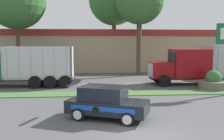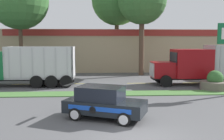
# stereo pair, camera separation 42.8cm
# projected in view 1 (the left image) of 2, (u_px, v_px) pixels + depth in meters

# --- Properties ---
(ground_plane) EXTENTS (600.00, 600.00, 0.00)m
(ground_plane) POSITION_uv_depth(u_px,v_px,m) (141.00, 138.00, 10.02)
(ground_plane) COLOR #515154
(grass_verge) EXTENTS (120.00, 1.84, 0.06)m
(grass_verge) POSITION_uv_depth(u_px,v_px,m) (118.00, 93.00, 18.85)
(grass_verge) COLOR #477538
(grass_verge) RESTS_ON ground_plane
(centre_line_3) EXTENTS (2.40, 0.14, 0.01)m
(centre_line_3) POSITION_uv_depth(u_px,v_px,m) (23.00, 85.00, 23.07)
(centre_line_3) COLOR yellow
(centre_line_3) RESTS_ON ground_plane
(centre_line_4) EXTENTS (2.40, 0.14, 0.01)m
(centre_line_4) POSITION_uv_depth(u_px,v_px,m) (81.00, 84.00, 23.49)
(centre_line_4) COLOR yellow
(centre_line_4) RESTS_ON ground_plane
(centre_line_5) EXTENTS (2.40, 0.14, 0.01)m
(centre_line_5) POSITION_uv_depth(u_px,v_px,m) (138.00, 83.00, 23.91)
(centre_line_5) COLOR yellow
(centre_line_5) RESTS_ON ground_plane
(centre_line_6) EXTENTS (2.40, 0.14, 0.01)m
(centre_line_6) POSITION_uv_depth(u_px,v_px,m) (192.00, 82.00, 24.34)
(centre_line_6) COLOR yellow
(centre_line_6) RESTS_ON ground_plane
(dump_truck_lead) EXTENTS (11.30, 2.57, 3.51)m
(dump_truck_lead) POSITION_uv_depth(u_px,v_px,m) (0.00, 68.00, 21.82)
(dump_truck_lead) COLOR black
(dump_truck_lead) RESTS_ON ground_plane
(dump_truck_mid) EXTENTS (11.77, 2.82, 3.65)m
(dump_truck_mid) POSITION_uv_depth(u_px,v_px,m) (201.00, 66.00, 23.22)
(dump_truck_mid) COLOR black
(dump_truck_mid) RESTS_ON ground_plane
(rally_car) EXTENTS (4.38, 3.16, 1.68)m
(rally_car) POSITION_uv_depth(u_px,v_px,m) (106.00, 102.00, 12.57)
(rally_car) COLOR black
(rally_car) RESTS_ON ground_plane
(stone_planter) EXTENTS (2.35, 2.35, 1.60)m
(stone_planter) POSITION_uv_depth(u_px,v_px,m) (213.00, 83.00, 20.64)
(stone_planter) COLOR #6B6056
(stone_planter) RESTS_ON ground_plane
(store_building_backdrop) EXTENTS (33.90, 12.10, 5.61)m
(store_building_backdrop) POSITION_uv_depth(u_px,v_px,m) (122.00, 50.00, 38.21)
(store_building_backdrop) COLOR tan
(store_building_backdrop) RESTS_ON ground_plane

